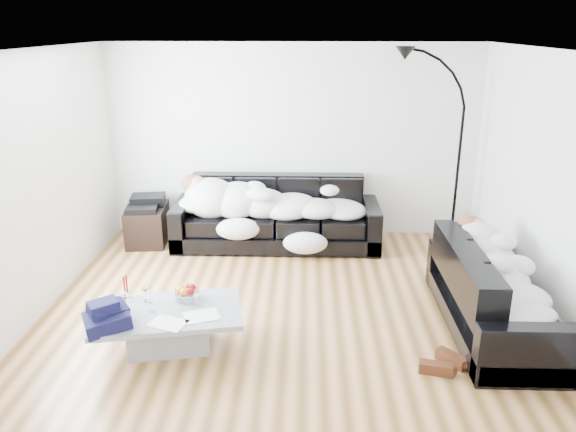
{
  "coord_description": "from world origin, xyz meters",
  "views": [
    {
      "loc": [
        0.19,
        -5.28,
        2.82
      ],
      "look_at": [
        0.0,
        0.3,
        0.9
      ],
      "focal_mm": 35.0,
      "sensor_mm": 36.0,
      "label": 1
    }
  ],
  "objects_px": {
    "wine_glass_b": "(126,301)",
    "candle_left": "(125,288)",
    "floor_lamp": "(458,162)",
    "sleeper_right": "(498,268)",
    "shoes": "(443,363)",
    "av_cabinet": "(148,224)",
    "sofa_right": "(495,289)",
    "stereo": "(146,202)",
    "wine_glass_a": "(146,292)",
    "sofa_back": "(276,213)",
    "candle_right": "(127,286)",
    "coffee_table": "(169,329)",
    "wine_glass_c": "(151,304)",
    "sleeper_back": "(276,200)",
    "fruit_bowl": "(187,292)"
  },
  "relations": [
    {
      "from": "sleeper_right",
      "to": "floor_lamp",
      "type": "xyz_separation_m",
      "value": [
        0.14,
        2.2,
        0.49
      ]
    },
    {
      "from": "candle_left",
      "to": "sofa_back",
      "type": "bearing_deg",
      "value": 61.12
    },
    {
      "from": "fruit_bowl",
      "to": "wine_glass_a",
      "type": "height_order",
      "value": "wine_glass_a"
    },
    {
      "from": "wine_glass_a",
      "to": "stereo",
      "type": "xyz_separation_m",
      "value": [
        -0.67,
        2.44,
        0.1
      ]
    },
    {
      "from": "sleeper_back",
      "to": "wine_glass_b",
      "type": "distance_m",
      "value": 2.79
    },
    {
      "from": "coffee_table",
      "to": "floor_lamp",
      "type": "distance_m",
      "value": 4.26
    },
    {
      "from": "wine_glass_a",
      "to": "coffee_table",
      "type": "bearing_deg",
      "value": -35.94
    },
    {
      "from": "wine_glass_c",
      "to": "candle_left",
      "type": "relative_size",
      "value": 0.7
    },
    {
      "from": "wine_glass_a",
      "to": "av_cabinet",
      "type": "bearing_deg",
      "value": 105.27
    },
    {
      "from": "sleeper_right",
      "to": "fruit_bowl",
      "type": "xyz_separation_m",
      "value": [
        -2.92,
        -0.24,
        -0.18
      ]
    },
    {
      "from": "av_cabinet",
      "to": "sofa_right",
      "type": "bearing_deg",
      "value": -33.63
    },
    {
      "from": "sofa_right",
      "to": "sleeper_back",
      "type": "relative_size",
      "value": 0.89
    },
    {
      "from": "candle_left",
      "to": "candle_right",
      "type": "distance_m",
      "value": 0.03
    },
    {
      "from": "sleeper_right",
      "to": "wine_glass_b",
      "type": "relative_size",
      "value": 9.8
    },
    {
      "from": "sleeper_right",
      "to": "fruit_bowl",
      "type": "relative_size",
      "value": 7.52
    },
    {
      "from": "stereo",
      "to": "fruit_bowl",
      "type": "bearing_deg",
      "value": -74.35
    },
    {
      "from": "sofa_right",
      "to": "sleeper_back",
      "type": "xyz_separation_m",
      "value": [
        -2.21,
        2.05,
        0.24
      ]
    },
    {
      "from": "shoes",
      "to": "floor_lamp",
      "type": "bearing_deg",
      "value": 100.91
    },
    {
      "from": "sofa_right",
      "to": "av_cabinet",
      "type": "height_order",
      "value": "sofa_right"
    },
    {
      "from": "candle_right",
      "to": "floor_lamp",
      "type": "height_order",
      "value": "floor_lamp"
    },
    {
      "from": "av_cabinet",
      "to": "candle_left",
      "type": "bearing_deg",
      "value": -84.45
    },
    {
      "from": "candle_left",
      "to": "stereo",
      "type": "relative_size",
      "value": 0.48
    },
    {
      "from": "coffee_table",
      "to": "fruit_bowl",
      "type": "height_order",
      "value": "fruit_bowl"
    },
    {
      "from": "sofa_right",
      "to": "wine_glass_b",
      "type": "bearing_deg",
      "value": 97.67
    },
    {
      "from": "sleeper_right",
      "to": "av_cabinet",
      "type": "relative_size",
      "value": 2.39
    },
    {
      "from": "sofa_back",
      "to": "sleeper_right",
      "type": "relative_size",
      "value": 1.56
    },
    {
      "from": "coffee_table",
      "to": "av_cabinet",
      "type": "distance_m",
      "value": 2.76
    },
    {
      "from": "sofa_right",
      "to": "sleeper_right",
      "type": "height_order",
      "value": "sleeper_right"
    },
    {
      "from": "wine_glass_c",
      "to": "shoes",
      "type": "relative_size",
      "value": 0.31
    },
    {
      "from": "stereo",
      "to": "wine_glass_a",
      "type": "bearing_deg",
      "value": -82.59
    },
    {
      "from": "candle_right",
      "to": "av_cabinet",
      "type": "height_order",
      "value": "candle_right"
    },
    {
      "from": "sofa_back",
      "to": "wine_glass_b",
      "type": "height_order",
      "value": "sofa_back"
    },
    {
      "from": "sleeper_right",
      "to": "sleeper_back",
      "type": "bearing_deg",
      "value": 47.14
    },
    {
      "from": "stereo",
      "to": "sofa_back",
      "type": "bearing_deg",
      "value": -9.23
    },
    {
      "from": "sofa_right",
      "to": "candle_left",
      "type": "bearing_deg",
      "value": 93.96
    },
    {
      "from": "sleeper_right",
      "to": "coffee_table",
      "type": "relative_size",
      "value": 1.33
    },
    {
      "from": "coffee_table",
      "to": "floor_lamp",
      "type": "bearing_deg",
      "value": 39.91
    },
    {
      "from": "candle_left",
      "to": "floor_lamp",
      "type": "bearing_deg",
      "value": 33.86
    },
    {
      "from": "coffee_table",
      "to": "wine_glass_b",
      "type": "height_order",
      "value": "wine_glass_b"
    },
    {
      "from": "sofa_right",
      "to": "candle_right",
      "type": "xyz_separation_m",
      "value": [
        -3.49,
        -0.21,
        0.08
      ]
    },
    {
      "from": "sofa_right",
      "to": "av_cabinet",
      "type": "distance_m",
      "value": 4.5
    },
    {
      "from": "sofa_right",
      "to": "stereo",
      "type": "height_order",
      "value": "sofa_right"
    },
    {
      "from": "fruit_bowl",
      "to": "wine_glass_c",
      "type": "distance_m",
      "value": 0.38
    },
    {
      "from": "candle_left",
      "to": "shoes",
      "type": "height_order",
      "value": "candle_left"
    },
    {
      "from": "wine_glass_b",
      "to": "candle_left",
      "type": "bearing_deg",
      "value": 109.86
    },
    {
      "from": "coffee_table",
      "to": "sleeper_right",
      "type": "bearing_deg",
      "value": 8.71
    },
    {
      "from": "sleeper_back",
      "to": "wine_glass_c",
      "type": "xyz_separation_m",
      "value": [
        -0.98,
        -2.55,
        -0.19
      ]
    },
    {
      "from": "shoes",
      "to": "av_cabinet",
      "type": "relative_size",
      "value": 0.66
    },
    {
      "from": "av_cabinet",
      "to": "stereo",
      "type": "relative_size",
      "value": 1.65
    },
    {
      "from": "candle_left",
      "to": "floor_lamp",
      "type": "xyz_separation_m",
      "value": [
        3.64,
        2.44,
        0.64
      ]
    }
  ]
}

